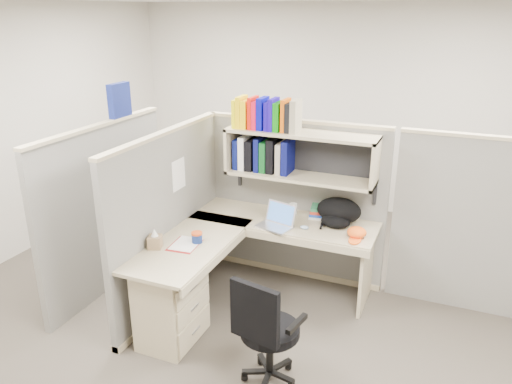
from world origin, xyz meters
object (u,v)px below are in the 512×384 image
at_px(snack_canister, 197,237).
at_px(backpack, 337,212).
at_px(laptop, 274,217).
at_px(task_chair, 267,347).
at_px(desk, 204,281).

bearing_deg(snack_canister, backpack, 39.34).
distance_m(laptop, backpack, 0.58).
height_order(laptop, snack_canister, laptop).
relative_size(snack_canister, task_chair, 0.10).
bearing_deg(desk, task_chair, -31.31).
bearing_deg(backpack, laptop, -142.69).
bearing_deg(laptop, snack_canister, -118.28).
bearing_deg(desk, backpack, 46.61).
bearing_deg(backpack, desk, -125.61).
height_order(laptop, backpack, backpack).
distance_m(desk, task_chair, 0.89).
xyz_separation_m(backpack, task_chair, (-0.14, -1.40, -0.53)).
xyz_separation_m(laptop, task_chair, (0.37, -1.12, -0.52)).
bearing_deg(task_chair, desk, 148.69).
relative_size(desk, backpack, 4.25).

